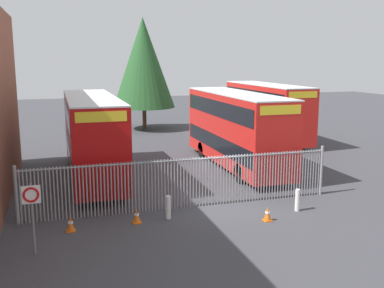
{
  "coord_description": "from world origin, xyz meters",
  "views": [
    {
      "loc": [
        -6.67,
        -17.92,
        6.36
      ],
      "look_at": [
        0.0,
        4.0,
        2.0
      ],
      "focal_mm": 42.02,
      "sensor_mm": 36.0,
      "label": 1
    }
  ],
  "objects": [
    {
      "name": "ground_plane",
      "position": [
        0.0,
        8.0,
        0.0
      ],
      "size": [
        100.0,
        100.0,
        0.0
      ],
      "primitive_type": "plane",
      "color": "#3D3D42"
    },
    {
      "name": "tree_tall_back",
      "position": [
        1.01,
        22.24,
        5.99
      ],
      "size": [
        5.55,
        5.55,
        9.96
      ],
      "color": "#4C3823",
      "rests_on": "ground"
    },
    {
      "name": "double_decker_bus_behind_fence_left",
      "position": [
        3.41,
        6.3,
        2.42
      ],
      "size": [
        2.54,
        10.81,
        4.42
      ],
      "color": "red",
      "rests_on": "ground"
    },
    {
      "name": "palisade_fence",
      "position": [
        -1.58,
        0.0,
        1.18
      ],
      "size": [
        13.63,
        0.14,
        2.35
      ],
      "color": "gray",
      "rests_on": "ground"
    },
    {
      "name": "speed_limit_sign_post",
      "position": [
        -7.59,
        -3.1,
        1.78
      ],
      "size": [
        0.6,
        0.14,
        2.4
      ],
      "color": "slate",
      "rests_on": "ground"
    },
    {
      "name": "traffic_cone_by_gate",
      "position": [
        1.16,
        -2.52,
        0.29
      ],
      "size": [
        0.34,
        0.34,
        0.59
      ],
      "color": "orange",
      "rests_on": "ground"
    },
    {
      "name": "bollard_near_left",
      "position": [
        -2.56,
        -1.11,
        0.47
      ],
      "size": [
        0.2,
        0.2,
        0.95
      ],
      "primitive_type": "cylinder",
      "color": "silver",
      "rests_on": "ground"
    },
    {
      "name": "traffic_cone_near_kerb",
      "position": [
        -3.87,
        -1.23,
        0.29
      ],
      "size": [
        0.34,
        0.34,
        0.59
      ],
      "color": "orange",
      "rests_on": "ground"
    },
    {
      "name": "bollard_center_front",
      "position": [
        2.91,
        -1.79,
        0.47
      ],
      "size": [
        0.2,
        0.2,
        0.95
      ],
      "primitive_type": "cylinder",
      "color": "silver",
      "rests_on": "ground"
    },
    {
      "name": "double_decker_bus_behind_fence_right",
      "position": [
        9.13,
        13.97,
        2.42
      ],
      "size": [
        2.54,
        10.81,
        4.42
      ],
      "color": "red",
      "rests_on": "ground"
    },
    {
      "name": "traffic_cone_mid_forecourt",
      "position": [
        -6.38,
        -1.38,
        0.29
      ],
      "size": [
        0.34,
        0.34,
        0.59
      ],
      "color": "orange",
      "rests_on": "ground"
    },
    {
      "name": "double_decker_bus_near_gate",
      "position": [
        -4.9,
        6.2,
        2.42
      ],
      "size": [
        2.54,
        10.81,
        4.42
      ],
      "color": "#B70C0C",
      "rests_on": "ground"
    }
  ]
}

